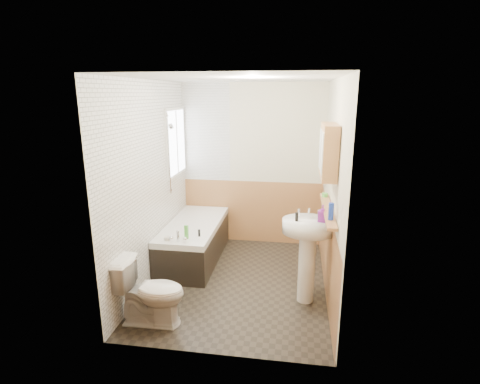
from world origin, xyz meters
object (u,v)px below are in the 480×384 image
bathtub (194,240)px  medicine_cabinet (329,151)px  sink (308,244)px  toilet (151,292)px  pine_shelf (328,210)px

bathtub → medicine_cabinet: medicine_cabinet is taller
medicine_cabinet → sink: bearing=-161.3°
toilet → sink: (1.60, 0.68, 0.36)m
bathtub → pine_shelf: size_ratio=1.25×
sink → medicine_cabinet: size_ratio=1.76×
bathtub → toilet: (-0.03, -1.57, 0.06)m
sink → pine_shelf: bearing=9.7°
bathtub → sink: size_ratio=1.45×
pine_shelf → medicine_cabinet: medicine_cabinet is taller
sink → pine_shelf: pine_shelf is taller
toilet → medicine_cabinet: (1.77, 0.74, 1.40)m
pine_shelf → medicine_cabinet: size_ratio=2.04×
toilet → sink: sink is taller
pine_shelf → medicine_cabinet: (-0.03, 0.00, 0.65)m
bathtub → medicine_cabinet: size_ratio=2.55×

